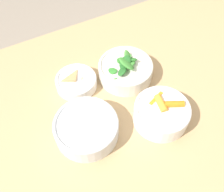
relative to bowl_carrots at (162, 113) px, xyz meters
name	(u,v)px	position (x,y,z in m)	size (l,w,h in m)	color
ground_plane	(118,185)	(0.07, -0.09, -0.81)	(10.00, 10.00, 0.00)	gray
dining_table	(121,125)	(0.07, -0.09, -0.15)	(1.33, 0.84, 0.78)	tan
bowl_carrots	(162,113)	(0.00, 0.00, 0.00)	(0.16, 0.16, 0.07)	white
bowl_greens	(125,70)	(0.01, -0.19, 0.00)	(0.17, 0.17, 0.09)	silver
bowl_beans_hotdog	(86,128)	(0.20, -0.06, -0.01)	(0.17, 0.17, 0.06)	silver
bowl_cookies	(76,81)	(0.16, -0.23, -0.01)	(0.13, 0.13, 0.04)	white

